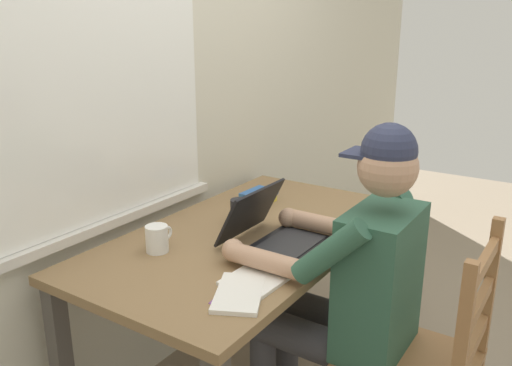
% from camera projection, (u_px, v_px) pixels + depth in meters
% --- Properties ---
extents(back_wall, '(6.00, 0.08, 2.60)m').
position_uv_depth(back_wall, '(152.00, 83.00, 2.19)').
color(back_wall, beige).
rests_on(back_wall, ground).
extents(desk, '(1.44, 0.79, 0.74)m').
position_uv_depth(desk, '(249.00, 253.00, 2.14)').
color(desk, olive).
rests_on(desk, ground).
extents(seated_person, '(0.50, 0.60, 1.25)m').
position_uv_depth(seated_person, '(349.00, 280.00, 1.82)').
color(seated_person, '#2D5642').
rests_on(seated_person, ground).
extents(wooden_chair, '(0.42, 0.42, 0.95)m').
position_uv_depth(wooden_chair, '(425.00, 364.00, 1.73)').
color(wooden_chair, olive).
rests_on(wooden_chair, ground).
extents(laptop, '(0.33, 0.33, 0.21)m').
position_uv_depth(laptop, '(273.00, 232.00, 1.98)').
color(laptop, black).
rests_on(laptop, desk).
extents(computer_mouse, '(0.06, 0.10, 0.03)m').
position_uv_depth(computer_mouse, '(318.00, 223.00, 2.16)').
color(computer_mouse, black).
rests_on(computer_mouse, desk).
extents(coffee_mug_white, '(0.12, 0.08, 0.10)m').
position_uv_depth(coffee_mug_white, '(157.00, 238.00, 1.92)').
color(coffee_mug_white, white).
rests_on(coffee_mug_white, desk).
extents(coffee_mug_dark, '(0.12, 0.08, 0.10)m').
position_uv_depth(coffee_mug_dark, '(240.00, 211.00, 2.20)').
color(coffee_mug_dark, black).
rests_on(coffee_mug_dark, desk).
extents(book_stack_main, '(0.19, 0.14, 0.06)m').
position_uv_depth(book_stack_main, '(257.00, 197.00, 2.45)').
color(book_stack_main, gold).
rests_on(book_stack_main, desk).
extents(paper_pile_near_laptop, '(0.26, 0.18, 0.01)m').
position_uv_depth(paper_pile_near_laptop, '(261.00, 276.00, 1.73)').
color(paper_pile_near_laptop, white).
rests_on(paper_pile_near_laptop, desk).
extents(paper_pile_back_corner, '(0.28, 0.23, 0.01)m').
position_uv_depth(paper_pile_back_corner, '(239.00, 293.00, 1.62)').
color(paper_pile_back_corner, white).
rests_on(paper_pile_back_corner, desk).
extents(landscape_photo_print, '(0.14, 0.10, 0.00)m').
position_uv_depth(landscape_photo_print, '(232.00, 297.00, 1.61)').
color(landscape_photo_print, '#7A4293').
rests_on(landscape_photo_print, desk).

